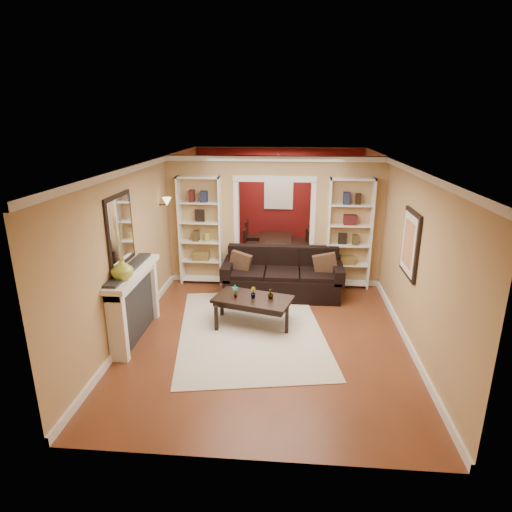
# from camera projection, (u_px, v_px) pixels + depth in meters

# --- Properties ---
(floor) EXTENTS (8.00, 8.00, 0.00)m
(floor) POSITION_uv_depth(u_px,v_px,m) (271.00, 304.00, 8.28)
(floor) COLOR brown
(floor) RESTS_ON ground
(ceiling) EXTENTS (8.00, 8.00, 0.00)m
(ceiling) POSITION_uv_depth(u_px,v_px,m) (272.00, 162.00, 7.45)
(ceiling) COLOR white
(ceiling) RESTS_ON ground
(wall_back) EXTENTS (8.00, 0.00, 8.00)m
(wall_back) POSITION_uv_depth(u_px,v_px,m) (279.00, 198.00, 11.66)
(wall_back) COLOR tan
(wall_back) RESTS_ON ground
(wall_front) EXTENTS (8.00, 0.00, 8.00)m
(wall_front) POSITION_uv_depth(u_px,v_px,m) (251.00, 346.00, 4.07)
(wall_front) COLOR tan
(wall_front) RESTS_ON ground
(wall_left) EXTENTS (0.00, 8.00, 8.00)m
(wall_left) POSITION_uv_depth(u_px,v_px,m) (152.00, 234.00, 8.04)
(wall_left) COLOR tan
(wall_left) RESTS_ON ground
(wall_right) EXTENTS (0.00, 8.00, 8.00)m
(wall_right) POSITION_uv_depth(u_px,v_px,m) (396.00, 239.00, 7.68)
(wall_right) COLOR tan
(wall_right) RESTS_ON ground
(partition_wall) EXTENTS (4.50, 0.15, 2.70)m
(partition_wall) POSITION_uv_depth(u_px,v_px,m) (274.00, 221.00, 9.00)
(partition_wall) COLOR tan
(partition_wall) RESTS_ON floor
(red_back_panel) EXTENTS (4.44, 0.04, 2.64)m
(red_back_panel) POSITION_uv_depth(u_px,v_px,m) (279.00, 199.00, 11.64)
(red_back_panel) COLOR maroon
(red_back_panel) RESTS_ON floor
(dining_window) EXTENTS (0.78, 0.03, 0.98)m
(dining_window) POSITION_uv_depth(u_px,v_px,m) (279.00, 191.00, 11.53)
(dining_window) COLOR #8CA5CC
(dining_window) RESTS_ON wall_back
(area_rug) EXTENTS (2.87, 3.64, 0.01)m
(area_rug) POSITION_uv_depth(u_px,v_px,m) (251.00, 330.00, 7.24)
(area_rug) COLOR beige
(area_rug) RESTS_ON floor
(sofa) EXTENTS (2.37, 1.03, 0.93)m
(sofa) POSITION_uv_depth(u_px,v_px,m) (282.00, 273.00, 8.54)
(sofa) COLOR black
(sofa) RESTS_ON floor
(pillow_left) EXTENTS (0.44, 0.23, 0.42)m
(pillow_left) POSITION_uv_depth(u_px,v_px,m) (240.00, 263.00, 8.53)
(pillow_left) COLOR brown
(pillow_left) RESTS_ON sofa
(pillow_right) EXTENTS (0.45, 0.14, 0.45)m
(pillow_right) POSITION_uv_depth(u_px,v_px,m) (325.00, 265.00, 8.39)
(pillow_right) COLOR brown
(pillow_right) RESTS_ON sofa
(coffee_table) EXTENTS (1.44, 1.03, 0.49)m
(coffee_table) POSITION_uv_depth(u_px,v_px,m) (253.00, 311.00, 7.38)
(coffee_table) COLOR black
(coffee_table) RESTS_ON floor
(plant_left) EXTENTS (0.13, 0.10, 0.21)m
(plant_left) POSITION_uv_depth(u_px,v_px,m) (235.00, 291.00, 7.30)
(plant_left) COLOR #336626
(plant_left) RESTS_ON coffee_table
(plant_center) EXTENTS (0.13, 0.14, 0.19)m
(plant_center) POSITION_uv_depth(u_px,v_px,m) (253.00, 293.00, 7.28)
(plant_center) COLOR #336626
(plant_center) RESTS_ON coffee_table
(plant_right) EXTENTS (0.14, 0.14, 0.18)m
(plant_right) POSITION_uv_depth(u_px,v_px,m) (271.00, 293.00, 7.25)
(plant_right) COLOR #336626
(plant_right) RESTS_ON coffee_table
(bookshelf_left) EXTENTS (0.90, 0.30, 2.30)m
(bookshelf_left) POSITION_uv_depth(u_px,v_px,m) (200.00, 231.00, 9.02)
(bookshelf_left) COLOR white
(bookshelf_left) RESTS_ON floor
(bookshelf_right) EXTENTS (0.90, 0.30, 2.30)m
(bookshelf_right) POSITION_uv_depth(u_px,v_px,m) (349.00, 234.00, 8.78)
(bookshelf_right) COLOR white
(bookshelf_right) RESTS_ON floor
(fireplace) EXTENTS (0.32, 1.70, 1.16)m
(fireplace) POSITION_uv_depth(u_px,v_px,m) (136.00, 304.00, 6.84)
(fireplace) COLOR white
(fireplace) RESTS_ON floor
(vase) EXTENTS (0.34, 0.34, 0.34)m
(vase) POSITION_uv_depth(u_px,v_px,m) (122.00, 269.00, 6.23)
(vase) COLOR #9FAC37
(vase) RESTS_ON fireplace
(mirror) EXTENTS (0.03, 0.95, 1.10)m
(mirror) POSITION_uv_depth(u_px,v_px,m) (120.00, 230.00, 6.48)
(mirror) COLOR silver
(mirror) RESTS_ON wall_left
(wall_sconce) EXTENTS (0.18, 0.18, 0.22)m
(wall_sconce) POSITION_uv_depth(u_px,v_px,m) (164.00, 203.00, 8.41)
(wall_sconce) COLOR #FFE0A5
(wall_sconce) RESTS_ON wall_left
(framed_art) EXTENTS (0.04, 0.85, 1.05)m
(framed_art) POSITION_uv_depth(u_px,v_px,m) (410.00, 244.00, 6.68)
(framed_art) COLOR black
(framed_art) RESTS_ON wall_right
(dining_table) EXTENTS (1.47, 0.82, 0.52)m
(dining_table) POSITION_uv_depth(u_px,v_px,m) (277.00, 248.00, 10.90)
(dining_table) COLOR black
(dining_table) RESTS_ON floor
(dining_chair_nw) EXTENTS (0.55, 0.55, 0.85)m
(dining_chair_nw) POSITION_uv_depth(u_px,v_px,m) (254.00, 245.00, 10.61)
(dining_chair_nw) COLOR black
(dining_chair_nw) RESTS_ON floor
(dining_chair_ne) EXTENTS (0.56, 0.56, 0.88)m
(dining_chair_ne) POSITION_uv_depth(u_px,v_px,m) (299.00, 245.00, 10.52)
(dining_chair_ne) COLOR black
(dining_chair_ne) RESTS_ON floor
(dining_chair_sw) EXTENTS (0.59, 0.59, 0.93)m
(dining_chair_sw) POSITION_uv_depth(u_px,v_px,m) (256.00, 237.00, 11.16)
(dining_chair_sw) COLOR black
(dining_chair_sw) RESTS_ON floor
(dining_chair_se) EXTENTS (0.41, 0.41, 0.78)m
(dining_chair_se) POSITION_uv_depth(u_px,v_px,m) (298.00, 241.00, 11.10)
(dining_chair_se) COLOR black
(dining_chair_se) RESTS_ON floor
(chandelier) EXTENTS (0.50, 0.50, 0.30)m
(chandelier) POSITION_uv_depth(u_px,v_px,m) (277.00, 180.00, 10.22)
(chandelier) COLOR #322217
(chandelier) RESTS_ON ceiling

